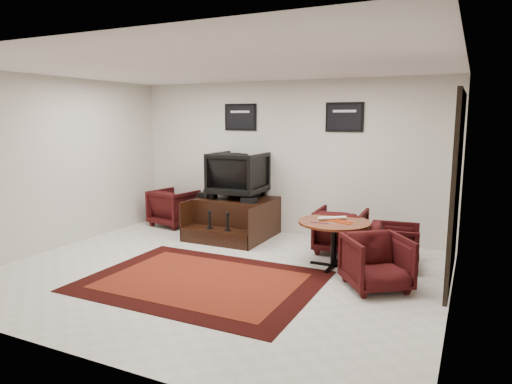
# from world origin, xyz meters

# --- Properties ---
(ground) EXTENTS (6.00, 6.00, 0.00)m
(ground) POSITION_xyz_m (0.00, 0.00, 0.00)
(ground) COLOR silver
(ground) RESTS_ON ground
(room_shell) EXTENTS (6.02, 5.02, 2.81)m
(room_shell) POSITION_xyz_m (0.41, 0.12, 1.79)
(room_shell) COLOR beige
(room_shell) RESTS_ON ground
(area_rug) EXTENTS (3.01, 2.26, 0.01)m
(area_rug) POSITION_xyz_m (0.01, -0.38, 0.01)
(area_rug) COLOR black
(area_rug) RESTS_ON ground
(shine_podium) EXTENTS (1.34, 1.38, 0.69)m
(shine_podium) POSITION_xyz_m (-0.72, 1.91, 0.32)
(shine_podium) COLOR black
(shine_podium) RESTS_ON ground
(shine_chair) EXTENTS (0.93, 0.87, 0.94)m
(shine_chair) POSITION_xyz_m (-0.72, 2.05, 1.16)
(shine_chair) COLOR black
(shine_chair) RESTS_ON shine_podium
(shoes_pair) EXTENTS (0.28, 0.32, 0.10)m
(shoes_pair) POSITION_xyz_m (-1.23, 1.82, 0.74)
(shoes_pair) COLOR black
(shoes_pair) RESTS_ON shine_podium
(polish_kit) EXTENTS (0.26, 0.19, 0.09)m
(polish_kit) POSITION_xyz_m (-0.31, 1.65, 0.73)
(polish_kit) COLOR black
(polish_kit) RESTS_ON shine_podium
(umbrella_black) EXTENTS (0.30, 0.11, 0.80)m
(umbrella_black) POSITION_xyz_m (-1.50, 1.68, 0.40)
(umbrella_black) COLOR black
(umbrella_black) RESTS_ON ground
(umbrella_hooked) EXTENTS (0.32, 0.12, 0.87)m
(umbrella_hooked) POSITION_xyz_m (-1.54, 1.98, 0.43)
(umbrella_hooked) COLOR black
(umbrella_hooked) RESTS_ON ground
(armchair_side) EXTENTS (0.89, 0.85, 0.80)m
(armchair_side) POSITION_xyz_m (-2.21, 2.10, 0.40)
(armchair_side) COLOR black
(armchair_side) RESTS_ON ground
(meeting_table) EXTENTS (1.03, 1.03, 0.67)m
(meeting_table) POSITION_xyz_m (1.40, 0.97, 0.59)
(meeting_table) COLOR #46170A
(meeting_table) RESTS_ON ground
(table_chair_back) EXTENTS (0.79, 0.74, 0.78)m
(table_chair_back) POSITION_xyz_m (1.29, 1.74, 0.39)
(table_chair_back) COLOR black
(table_chair_back) RESTS_ON ground
(table_chair_window) EXTENTS (0.70, 0.74, 0.69)m
(table_chair_window) POSITION_xyz_m (2.20, 1.33, 0.35)
(table_chair_window) COLOR black
(table_chair_window) RESTS_ON ground
(table_chair_corner) EXTENTS (1.00, 0.99, 0.76)m
(table_chair_corner) POSITION_xyz_m (2.13, 0.36, 0.38)
(table_chair_corner) COLOR black
(table_chair_corner) RESTS_ON ground
(paper_roll) EXTENTS (0.37, 0.28, 0.05)m
(paper_roll) POSITION_xyz_m (1.34, 1.05, 0.70)
(paper_roll) COLOR white
(paper_roll) RESTS_ON meeting_table
(table_clutter) EXTENTS (0.57, 0.34, 0.01)m
(table_clutter) POSITION_xyz_m (1.42, 0.95, 0.68)
(table_clutter) COLOR #ED460D
(table_clutter) RESTS_ON meeting_table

